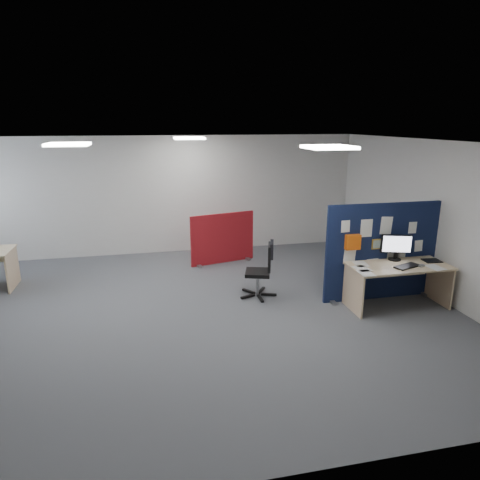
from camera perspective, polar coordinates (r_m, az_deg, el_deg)
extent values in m
plane|color=#55585D|center=(7.08, -8.14, -9.72)|extent=(9.00, 9.00, 0.00)
cube|color=white|center=(6.41, -9.08, 12.67)|extent=(9.00, 7.00, 0.02)
cube|color=silver|center=(10.04, -9.97, 5.86)|extent=(9.00, 0.02, 2.70)
cube|color=silver|center=(3.36, -4.31, -13.99)|extent=(9.00, 0.02, 2.70)
cube|color=silver|center=(8.21, 24.56, 2.53)|extent=(0.02, 7.00, 2.70)
cube|color=white|center=(5.91, 11.78, 12.02)|extent=(0.60, 0.60, 0.04)
cube|color=white|center=(6.99, -21.94, 11.75)|extent=(0.60, 0.60, 0.04)
cube|color=white|center=(8.94, -6.79, 13.33)|extent=(0.60, 0.60, 0.04)
cube|color=#0F1538|center=(7.71, 18.37, -1.49)|extent=(2.05, 0.06, 1.69)
cube|color=gray|center=(7.60, 12.07, -7.92)|extent=(0.08, 0.30, 0.04)
cube|color=gray|center=(8.44, 23.07, -6.44)|extent=(0.08, 0.30, 0.04)
cube|color=white|center=(7.22, 13.89, 1.78)|extent=(0.15, 0.01, 0.20)
cube|color=white|center=(7.40, 16.50, 1.52)|extent=(0.21, 0.01, 0.30)
cube|color=white|center=(7.57, 18.93, 1.84)|extent=(0.21, 0.01, 0.30)
cube|color=white|center=(7.85, 22.02, 1.54)|extent=(0.15, 0.01, 0.20)
cube|color=white|center=(7.40, 14.41, -2.02)|extent=(0.21, 0.01, 0.30)
cube|color=white|center=(7.86, 20.57, -1.59)|extent=(0.21, 0.01, 0.30)
cube|color=white|center=(8.02, 22.71, -0.72)|extent=(0.15, 0.01, 0.20)
cube|color=white|center=(7.67, 17.22, -3.47)|extent=(0.21, 0.01, 0.30)
cube|color=white|center=(7.78, 19.81, -1.27)|extent=(0.21, 0.01, 0.30)
cube|color=gold|center=(7.59, 17.95, -0.51)|extent=(0.24, 0.01, 0.18)
cube|color=#FB620F|center=(7.30, 14.81, -0.27)|extent=(0.25, 0.10, 0.25)
cube|color=#D4AA88|center=(7.48, 20.48, -3.27)|extent=(1.65, 0.73, 0.03)
cube|color=#D4AA88|center=(7.22, 14.84, -6.55)|extent=(0.03, 0.67, 0.70)
cube|color=#D4AA88|center=(8.04, 25.03, -5.23)|extent=(0.03, 0.67, 0.70)
cube|color=#D4AA88|center=(7.80, 19.06, -3.65)|extent=(1.48, 0.02, 0.30)
cylinder|color=black|center=(7.73, 19.90, -2.43)|extent=(0.21, 0.21, 0.02)
cube|color=black|center=(7.71, 19.94, -1.99)|extent=(0.05, 0.04, 0.10)
cube|color=black|center=(7.65, 20.09, -0.49)|extent=(0.49, 0.18, 0.31)
cube|color=silver|center=(7.63, 20.17, -0.53)|extent=(0.45, 0.14, 0.27)
cube|color=black|center=(7.42, 21.38, -3.28)|extent=(0.48, 0.32, 0.02)
cube|color=gray|center=(7.52, 23.03, -3.19)|extent=(0.11, 0.09, 0.03)
cube|color=black|center=(7.89, 24.20, -2.53)|extent=(0.30, 0.24, 0.01)
cube|color=maroon|center=(9.29, -2.33, 0.23)|extent=(1.43, 0.40, 1.10)
cube|color=gray|center=(9.36, -5.81, -3.09)|extent=(0.08, 0.30, 0.04)
cube|color=gray|center=(9.55, 1.15, -2.64)|extent=(0.08, 0.30, 0.04)
cube|color=#D4AA88|center=(9.00, -28.06, -3.47)|extent=(0.03, 0.73, 0.70)
cube|color=black|center=(7.66, 3.86, -7.26)|extent=(0.28, 0.12, 0.04)
cube|color=black|center=(7.84, 2.86, -6.69)|extent=(0.20, 0.25, 0.04)
cube|color=black|center=(7.78, 1.17, -6.85)|extent=(0.20, 0.25, 0.04)
cube|color=black|center=(7.56, 1.05, -7.54)|extent=(0.28, 0.13, 0.04)
cube|color=black|center=(7.48, 2.75, -7.81)|extent=(0.05, 0.28, 0.04)
cylinder|color=gray|center=(7.59, 2.35, -5.88)|extent=(0.06, 0.06, 0.39)
cube|color=black|center=(7.51, 2.37, -4.38)|extent=(0.53, 0.53, 0.06)
cube|color=black|center=(7.41, 3.96, -2.29)|extent=(0.16, 0.38, 0.46)
cube|color=black|center=(7.37, 4.26, -1.28)|extent=(0.16, 0.35, 0.28)
cube|color=white|center=(7.12, 15.94, -3.67)|extent=(0.25, 0.33, 0.00)
cube|color=white|center=(7.33, 15.82, -3.10)|extent=(0.25, 0.33, 0.00)
cube|color=white|center=(7.58, 24.60, -3.34)|extent=(0.24, 0.32, 0.00)
cube|color=white|center=(6.93, 16.44, -4.24)|extent=(0.23, 0.31, 0.00)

